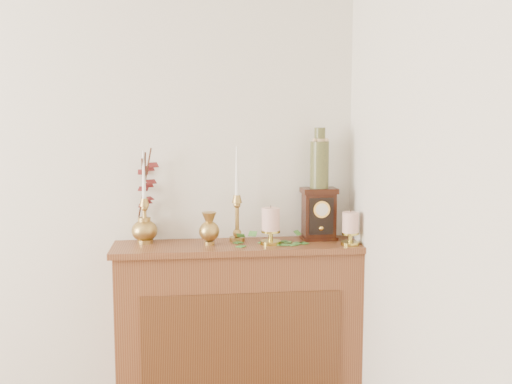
{
  "coord_description": "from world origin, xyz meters",
  "views": [
    {
      "loc": [
        1.15,
        -0.8,
        1.55
      ],
      "look_at": [
        1.48,
        2.05,
        1.19
      ],
      "focal_mm": 42.0,
      "sensor_mm": 36.0,
      "label": 1
    }
  ],
  "objects": [
    {
      "name": "console_shelf",
      "position": [
        1.4,
        2.1,
        0.44
      ],
      "size": [
        1.24,
        0.34,
        0.93
      ],
      "color": "brown",
      "rests_on": "ground"
    },
    {
      "name": "pillar_candle_right",
      "position": [
        1.94,
        2.0,
        1.02
      ],
      "size": [
        0.09,
        0.09,
        0.17
      ],
      "rotation": [
        0.0,
        0.0,
        -0.19
      ],
      "color": "gold",
      "rests_on": "console_shelf"
    },
    {
      "name": "pillar_candle_left",
      "position": [
        1.55,
        2.07,
        1.03
      ],
      "size": [
        0.1,
        0.1,
        0.19
      ],
      "rotation": [
        0.0,
        0.0,
        0.1
      ],
      "color": "gold",
      "rests_on": "console_shelf"
    },
    {
      "name": "bud_vase",
      "position": [
        1.25,
        2.08,
        1.01
      ],
      "size": [
        0.1,
        0.1,
        0.16
      ],
      "rotation": [
        0.0,
        0.0,
        -0.29
      ],
      "color": "tan",
      "rests_on": "console_shelf"
    },
    {
      "name": "candlestick_left",
      "position": [
        0.94,
        2.16,
        1.08
      ],
      "size": [
        0.08,
        0.08,
        0.46
      ],
      "rotation": [
        0.0,
        0.0,
        -0.38
      ],
      "color": "tan",
      "rests_on": "console_shelf"
    },
    {
      "name": "ginger_jar",
      "position": [
        0.95,
        2.21,
        1.14
      ],
      "size": [
        0.19,
        0.21,
        0.47
      ],
      "rotation": [
        0.0,
        0.0,
        0.28
      ],
      "color": "tan",
      "rests_on": "console_shelf"
    },
    {
      "name": "ivy_garland",
      "position": [
        1.53,
        2.07,
        0.94
      ],
      "size": [
        0.38,
        0.17,
        0.07
      ],
      "rotation": [
        0.0,
        0.0,
        -0.06
      ],
      "color": "#386F2A",
      "rests_on": "console_shelf"
    },
    {
      "name": "candlestick_center",
      "position": [
        1.4,
        2.17,
        1.09
      ],
      "size": [
        0.08,
        0.08,
        0.48
      ],
      "rotation": [
        0.0,
        0.0,
        -0.18
      ],
      "color": "tan",
      "rests_on": "console_shelf"
    },
    {
      "name": "ceramic_vase",
      "position": [
        1.82,
        2.16,
        1.33
      ],
      "size": [
        0.09,
        0.09,
        0.31
      ],
      "rotation": [
        0.0,
        0.0,
        0.03
      ],
      "color": "black",
      "rests_on": "mantel_clock"
    },
    {
      "name": "mantel_clock",
      "position": [
        1.82,
        2.15,
        1.06
      ],
      "size": [
        0.18,
        0.13,
        0.27
      ],
      "rotation": [
        0.0,
        0.0,
        0.03
      ],
      "color": "black",
      "rests_on": "console_shelf"
    }
  ]
}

